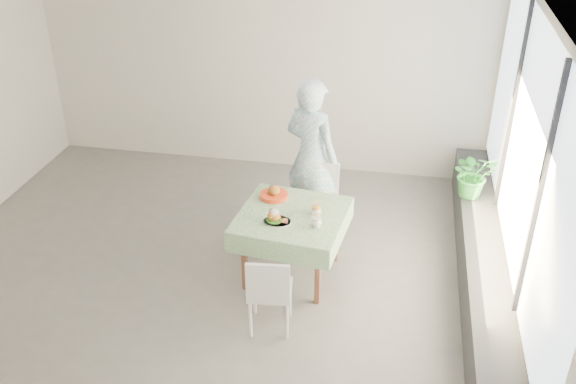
% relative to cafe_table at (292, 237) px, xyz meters
% --- Properties ---
extents(floor, '(6.00, 6.00, 0.00)m').
position_rel_cafe_table_xyz_m(floor, '(-0.87, 0.02, -0.46)').
color(floor, '#5B5856').
rests_on(floor, ground).
extents(ceiling, '(6.00, 6.00, 0.00)m').
position_rel_cafe_table_xyz_m(ceiling, '(-0.87, 0.02, 2.34)').
color(ceiling, white).
rests_on(ceiling, ground).
extents(wall_back, '(6.00, 0.02, 2.80)m').
position_rel_cafe_table_xyz_m(wall_back, '(-0.87, 2.52, 0.94)').
color(wall_back, beige).
rests_on(wall_back, ground).
extents(wall_front, '(6.00, 0.02, 2.80)m').
position_rel_cafe_table_xyz_m(wall_front, '(-0.87, -2.48, 0.94)').
color(wall_front, beige).
rests_on(wall_front, ground).
extents(wall_right, '(0.02, 5.00, 2.80)m').
position_rel_cafe_table_xyz_m(wall_right, '(2.13, 0.02, 0.94)').
color(wall_right, beige).
rests_on(wall_right, ground).
extents(window_pane, '(0.01, 4.80, 2.18)m').
position_rel_cafe_table_xyz_m(window_pane, '(2.10, 0.02, 1.19)').
color(window_pane, '#D1E0F9').
rests_on(window_pane, ground).
extents(window_ledge, '(0.40, 4.80, 0.50)m').
position_rel_cafe_table_xyz_m(window_ledge, '(1.93, 0.02, -0.21)').
color(window_ledge, black).
rests_on(window_ledge, ground).
extents(cafe_table, '(1.15, 1.15, 0.74)m').
position_rel_cafe_table_xyz_m(cafe_table, '(0.00, 0.00, 0.00)').
color(cafe_table, brown).
rests_on(cafe_table, ground).
extents(chair_far, '(0.45, 0.45, 0.91)m').
position_rel_cafe_table_xyz_m(chair_far, '(0.15, 0.70, -0.18)').
color(chair_far, white).
rests_on(chair_far, ground).
extents(chair_near, '(0.43, 0.43, 0.83)m').
position_rel_cafe_table_xyz_m(chair_near, '(-0.04, -0.85, -0.20)').
color(chair_near, white).
rests_on(chair_near, ground).
extents(diner, '(0.79, 0.69, 1.84)m').
position_rel_cafe_table_xyz_m(diner, '(0.04, 0.96, 0.46)').
color(diner, '#92C9EA').
rests_on(diner, ground).
extents(main_dish, '(0.28, 0.28, 0.14)m').
position_rel_cafe_table_xyz_m(main_dish, '(-0.13, -0.18, 0.33)').
color(main_dish, white).
rests_on(main_dish, cafe_table).
extents(juice_cup_orange, '(0.10, 0.10, 0.28)m').
position_rel_cafe_table_xyz_m(juice_cup_orange, '(0.24, 0.03, 0.35)').
color(juice_cup_orange, white).
rests_on(juice_cup_orange, cafe_table).
extents(juice_cup_lemonade, '(0.10, 0.10, 0.28)m').
position_rel_cafe_table_xyz_m(juice_cup_lemonade, '(0.28, -0.19, 0.35)').
color(juice_cup_lemonade, white).
rests_on(juice_cup_lemonade, cafe_table).
extents(second_dish, '(0.29, 0.29, 0.14)m').
position_rel_cafe_table_xyz_m(second_dish, '(-0.25, 0.29, 0.32)').
color(second_dish, red).
rests_on(second_dish, cafe_table).
extents(potted_plant, '(0.57, 0.52, 0.54)m').
position_rel_cafe_table_xyz_m(potted_plant, '(1.84, 1.18, 0.31)').
color(potted_plant, '#2A7E2E').
rests_on(potted_plant, window_ledge).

